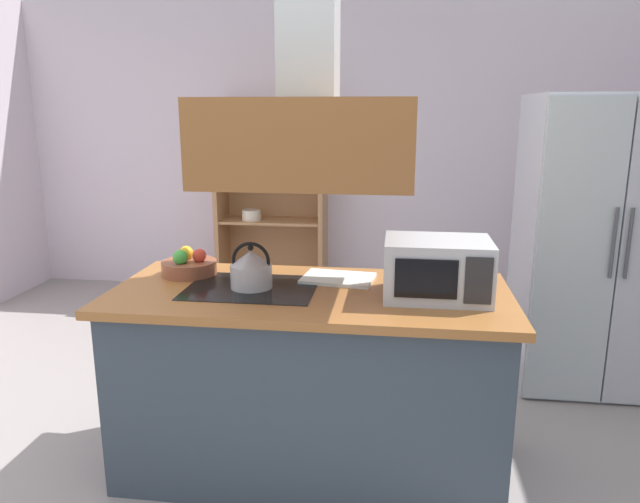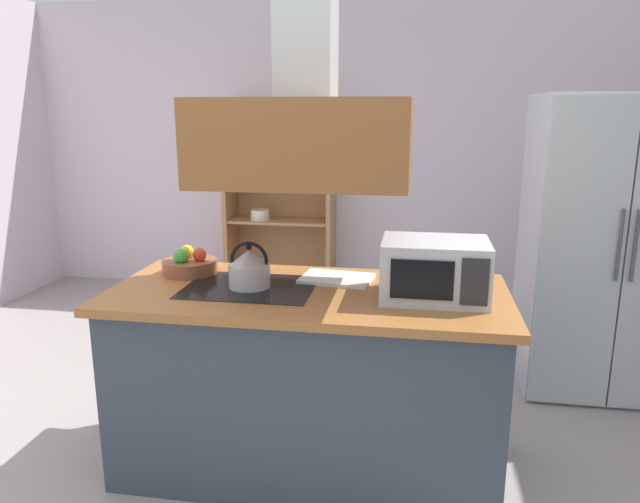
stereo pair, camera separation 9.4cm
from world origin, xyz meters
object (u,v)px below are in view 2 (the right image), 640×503
Objects in this scene: dish_cabinet at (281,212)px; microwave at (435,270)px; kettle at (249,268)px; fruit_bowl at (190,264)px; refrigerator at (604,246)px; cutting_board at (337,279)px.

dish_cabinet reaches higher than microwave.
kettle is at bearing 178.56° from microwave.
kettle is 0.79× the size of fruit_bowl.
refrigerator reaches higher than dish_cabinet.
kettle is (0.49, -2.74, 0.21)m from dish_cabinet.
microwave is 1.23m from fruit_bowl.
refrigerator is at bearing 49.04° from microwave.
microwave is 1.67× the size of fruit_bowl.
microwave is at bearing -23.83° from cutting_board.
cutting_board is at bearing -0.16° from fruit_bowl.
refrigerator is at bearing 32.07° from kettle.
fruit_bowl is at bearing 153.49° from kettle.
kettle is 0.85m from microwave.
dish_cabinet is at bearing 147.06° from refrigerator.
microwave is (1.34, -2.76, 0.25)m from dish_cabinet.
refrigerator reaches higher than fruit_bowl.
kettle is 0.47× the size of microwave.
cutting_board is at bearing 25.08° from kettle.
dish_cabinet is 2.71m from cutting_board.
cutting_board is (0.88, -2.55, 0.13)m from dish_cabinet.
kettle is at bearing -79.75° from dish_cabinet.
refrigerator reaches higher than cutting_board.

